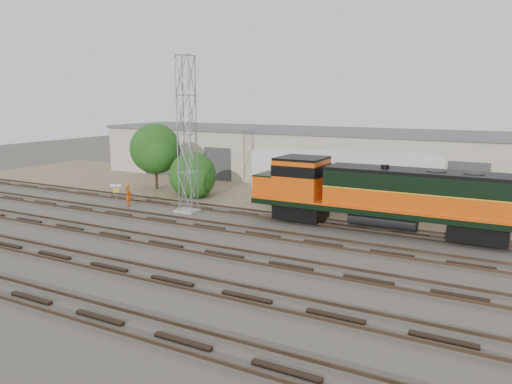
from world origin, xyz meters
The scene contains 11 objects.
ground centered at (0.00, 0.00, 0.00)m, with size 140.00×140.00×0.00m, color #47423A.
dirt_strip centered at (0.00, 15.00, 0.01)m, with size 80.00×16.00×0.02m, color #726047.
tracks centered at (0.00, -3.00, 0.08)m, with size 80.00×20.40×0.28m.
warehouse centered at (0.04, 22.98, 2.65)m, with size 58.40×10.40×5.30m.
locomotive centered at (5.97, 6.00, 2.42)m, with size 17.58×3.08×4.22m.
signal_tower centered at (-8.04, 4.78, 5.57)m, with size 1.69×1.69×11.45m.
sign_post centered at (-12.93, 2.31, 1.48)m, with size 0.82×0.34×2.12m.
worker centered at (-13.37, 4.09, 0.88)m, with size 0.64×0.42×1.76m, color #E94F0C.
semi_trailer centered at (2.09, 11.76, 2.74)m, with size 14.41×5.87×4.35m.
tree_west centered at (-16.13, 10.91, 3.65)m, with size 4.90×4.67×6.11m.
tree_mid centered at (-11.16, 9.79, 1.70)m, with size 4.30×4.09×4.09m.
Camera 1 is at (14.01, -24.97, 8.48)m, focal length 35.00 mm.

